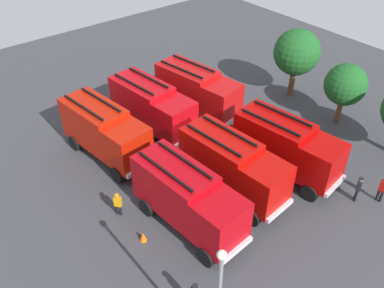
% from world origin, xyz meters
% --- Properties ---
extents(ground_plane, '(54.23, 54.23, 0.00)m').
position_xyz_m(ground_plane, '(0.00, 0.00, 0.00)').
color(ground_plane, '#38383D').
extents(fire_truck_0, '(7.45, 3.47, 3.88)m').
position_xyz_m(fire_truck_0, '(-4.12, -4.23, 2.15)').
color(fire_truck_0, '#B31506').
rests_on(fire_truck_0, ground).
extents(fire_truck_1, '(7.37, 3.21, 3.88)m').
position_xyz_m(fire_truck_1, '(4.40, -3.86, 2.15)').
color(fire_truck_1, '#AF060D').
rests_on(fire_truck_1, ground).
extents(fire_truck_2, '(7.43, 3.42, 3.88)m').
position_xyz_m(fire_truck_2, '(-4.71, 0.02, 2.15)').
color(fire_truck_2, '#B8090F').
rests_on(fire_truck_2, ground).
extents(fire_truck_3, '(7.39, 3.28, 3.88)m').
position_xyz_m(fire_truck_3, '(3.95, -0.03, 2.15)').
color(fire_truck_3, '#B20905').
rests_on(fire_truck_3, ground).
extents(fire_truck_4, '(7.49, 3.66, 3.88)m').
position_xyz_m(fire_truck_4, '(-4.42, 4.13, 2.15)').
color(fire_truck_4, '#B50D0E').
rests_on(fire_truck_4, ground).
extents(fire_truck_5, '(7.46, 3.54, 3.88)m').
position_xyz_m(fire_truck_5, '(4.73, 3.99, 2.15)').
color(fire_truck_5, '#A80503').
rests_on(fire_truck_5, ground).
extents(firefighter_0, '(0.46, 0.33, 1.78)m').
position_xyz_m(firefighter_0, '(10.29, 6.44, 1.01)').
color(firefighter_0, black).
rests_on(firefighter_0, ground).
extents(firefighter_1, '(0.40, 0.48, 1.79)m').
position_xyz_m(firefighter_1, '(9.34, 5.38, 1.01)').
color(firefighter_1, black).
rests_on(firefighter_1, ground).
extents(firefighter_2, '(0.45, 0.29, 1.76)m').
position_xyz_m(firefighter_2, '(3.83, 6.87, 0.99)').
color(firefighter_2, black).
rests_on(firefighter_2, ground).
extents(firefighter_3, '(0.48, 0.45, 1.60)m').
position_xyz_m(firefighter_3, '(1.24, -6.55, 0.88)').
color(firefighter_3, black).
rests_on(firefighter_3, ground).
extents(tree_0, '(3.78, 3.78, 5.86)m').
position_xyz_m(tree_0, '(-1.62, 12.27, 3.94)').
color(tree_0, brown).
rests_on(tree_0, ground).
extents(tree_1, '(3.15, 3.15, 4.88)m').
position_xyz_m(tree_1, '(3.45, 11.84, 3.28)').
color(tree_1, brown).
rests_on(tree_1, ground).
extents(traffic_cone_0, '(0.48, 0.48, 0.68)m').
position_xyz_m(traffic_cone_0, '(-1.47, 6.20, 0.34)').
color(traffic_cone_0, '#F2600C').
rests_on(traffic_cone_0, ground).
extents(traffic_cone_1, '(0.41, 0.41, 0.58)m').
position_xyz_m(traffic_cone_1, '(-0.21, 5.45, 0.29)').
color(traffic_cone_1, '#F2600C').
rests_on(traffic_cone_1, ground).
extents(traffic_cone_2, '(0.42, 0.42, 0.60)m').
position_xyz_m(traffic_cone_2, '(3.77, -6.53, 0.30)').
color(traffic_cone_2, '#F2600C').
rests_on(traffic_cone_2, ground).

